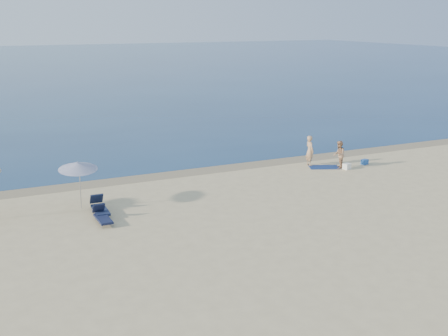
% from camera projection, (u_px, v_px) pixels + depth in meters
% --- Properties ---
extents(sea, '(240.00, 160.00, 0.01)m').
position_uv_depth(sea, '(39.00, 65.00, 102.53)').
color(sea, '#0D2A50').
rests_on(sea, ground).
extents(wet_sand_strip, '(240.00, 1.60, 0.00)m').
position_uv_depth(wet_sand_strip, '(227.00, 168.00, 31.92)').
color(wet_sand_strip, '#847254').
rests_on(wet_sand_strip, ground).
extents(person_left, '(0.45, 0.66, 1.76)m').
position_uv_depth(person_left, '(310.00, 151.00, 32.14)').
color(person_left, tan).
rests_on(person_left, ground).
extents(person_right, '(0.94, 0.97, 1.58)m').
position_uv_depth(person_right, '(339.00, 155.00, 31.60)').
color(person_right, tan).
rests_on(person_right, ground).
extents(beach_towel, '(1.89, 1.50, 0.03)m').
position_uv_depth(beach_towel, '(324.00, 167.00, 31.96)').
color(beach_towel, navy).
rests_on(beach_towel, ground).
extents(white_bag, '(0.46, 0.42, 0.33)m').
position_uv_depth(white_bag, '(347.00, 166.00, 31.55)').
color(white_bag, white).
rests_on(white_bag, ground).
extents(blue_cooler, '(0.48, 0.41, 0.29)m').
position_uv_depth(blue_cooler, '(365.00, 162.00, 32.61)').
color(blue_cooler, '#1F54AC').
rests_on(blue_cooler, ground).
extents(umbrella_near, '(1.85, 1.88, 2.24)m').
position_uv_depth(umbrella_near, '(78.00, 166.00, 24.68)').
color(umbrella_near, silver).
rests_on(umbrella_near, ground).
extents(lounger_left, '(0.60, 1.73, 0.76)m').
position_uv_depth(lounger_left, '(100.00, 208.00, 24.30)').
color(lounger_left, '#161F3D').
rests_on(lounger_left, ground).
extents(lounger_right, '(0.55, 1.56, 0.68)m').
position_uv_depth(lounger_right, '(102.00, 217.00, 23.29)').
color(lounger_right, '#131935').
rests_on(lounger_right, ground).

